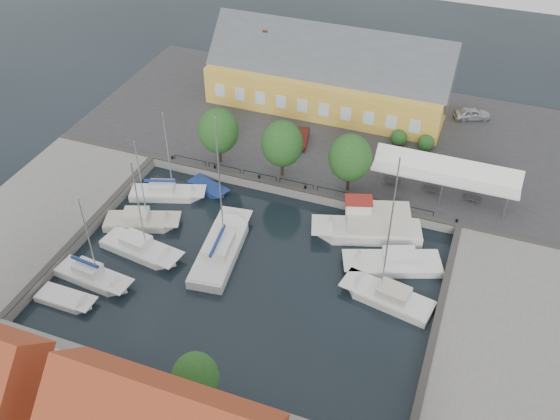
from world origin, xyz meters
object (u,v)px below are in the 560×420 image
tent_canopy (446,172)px  launch_nw (208,188)px  car_red (302,138)px  west_boat_c (140,250)px  west_boat_d (92,277)px  west_boat_b (141,223)px  east_boat_b (389,299)px  center_sailboat (221,251)px  launch_sw (66,300)px  trawler (371,227)px  west_boat_a (166,194)px  car_silver (472,114)px  east_boat_a (395,264)px  warehouse (325,76)px

tent_canopy → launch_nw: size_ratio=2.82×
car_red → west_boat_c: (-8.38, -20.85, -1.39)m
tent_canopy → west_boat_d: 34.31m
tent_canopy → west_boat_b: (-26.41, -13.54, -3.42)m
tent_canopy → east_boat_b: (-1.87, -14.91, -3.42)m
car_red → west_boat_d: 27.51m
center_sailboat → launch_sw: center_sailboat is taller
east_boat_b → west_boat_b: east_boat_b is taller
trawler → east_boat_b: 8.36m
west_boat_a → west_boat_c: (1.78, -8.16, -0.01)m
west_boat_d → car_silver: bearing=53.6°
west_boat_a → car_silver: bearing=42.1°
tent_canopy → west_boat_b: bearing=-152.9°
east_boat_b → west_boat_c: east_boat_b is taller
west_boat_a → launch_nw: (3.42, 2.61, -0.18)m
east_boat_b → west_boat_d: size_ratio=1.10×
trawler → west_boat_b: bearing=-163.6°
east_boat_a → west_boat_d: 26.52m
warehouse → tent_canopy: (16.60, -13.86, -0.74)m
trawler → east_boat_b: (3.49, -7.56, -0.76)m
tent_canopy → east_boat_b: 15.42m
west_boat_c → launch_nw: 10.90m
tent_canopy → west_boat_c: size_ratio=1.29×
east_boat_b → west_boat_a: size_ratio=1.06×
launch_nw → launch_sw: bearing=-103.6°
trawler → west_boat_c: bearing=-153.5°
launch_nw → tent_canopy: bearing=15.0°
west_boat_a → west_boat_b: (-0.14, -4.80, -0.01)m
warehouse → launch_sw: (-10.68, -38.24, -4.34)m
tent_canopy → center_sailboat: size_ratio=0.98×
car_red → launch_sw: size_ratio=0.75×
east_boat_a → launch_sw: (-24.95, -13.71, -0.17)m
center_sailboat → west_boat_a: 10.55m
center_sailboat → trawler: 14.12m
car_red → west_boat_a: west_boat_a is taller
west_boat_d → west_boat_b: bearing=89.0°
car_silver → west_boat_c: (-25.44, -32.74, -1.45)m
warehouse → car_red: warehouse is taller
warehouse → east_boat_a: size_ratio=2.31×
car_silver → launch_sw: (-28.22, -40.23, -1.62)m
car_silver → west_boat_d: (-27.50, -37.30, -1.44)m
car_silver → west_boat_c: bearing=119.3°
west_boat_d → launch_nw: 15.78m
trawler → launch_sw: trawler is taller
center_sailboat → trawler: size_ratio=1.34×
car_silver → west_boat_b: bearing=114.2°
east_boat_a → west_boat_a: east_boat_a is taller
center_sailboat → east_boat_a: (15.16, 3.88, -0.10)m
east_boat_a → launch_nw: size_ratio=2.49×
car_silver → west_boat_a: size_ratio=0.40×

